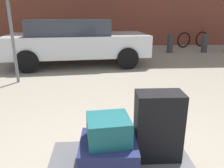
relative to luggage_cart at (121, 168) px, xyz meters
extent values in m
cube|color=#4C4C51|center=(0.00, 0.00, 0.02)|extent=(1.29, 0.72, 0.10)
cylinder|color=black|center=(0.44, 0.24, -0.15)|extent=(0.24, 0.06, 0.24)
cylinder|color=black|center=(-0.44, 0.24, -0.15)|extent=(0.24, 0.06, 0.24)
cube|color=#191E47|center=(-0.11, -0.06, 0.20)|extent=(0.50, 0.48, 0.26)
cube|color=black|center=(0.34, 0.06, 0.39)|extent=(0.41, 0.25, 0.63)
cube|color=#144C51|center=(-0.11, -0.06, 0.44)|extent=(0.38, 0.35, 0.22)
cube|color=silver|center=(-0.80, 5.48, 0.37)|extent=(4.44, 2.17, 0.64)
cube|color=#2D333D|center=(-1.05, 5.45, 0.92)|extent=(2.54, 1.79, 0.46)
cylinder|color=black|center=(0.54, 6.45, 0.05)|extent=(0.66, 0.28, 0.64)
cylinder|color=black|center=(0.69, 4.76, 0.05)|extent=(0.66, 0.28, 0.64)
cylinder|color=black|center=(-2.29, 6.20, 0.05)|extent=(0.66, 0.28, 0.64)
cylinder|color=black|center=(-2.14, 4.50, 0.05)|extent=(0.66, 0.28, 0.64)
torus|color=black|center=(3.89, 8.69, 0.09)|extent=(0.71, 0.25, 0.72)
torus|color=black|center=(4.89, 8.97, 0.09)|extent=(0.71, 0.25, 0.72)
cylinder|color=maroon|center=(4.39, 8.83, 0.29)|extent=(0.97, 0.31, 0.04)
cylinder|color=maroon|center=(4.20, 8.77, 0.44)|extent=(0.05, 0.05, 0.30)
cylinder|color=maroon|center=(4.82, 8.95, 0.49)|extent=(0.05, 0.05, 0.40)
cylinder|color=#383838|center=(2.81, 7.38, 0.10)|extent=(0.24, 0.24, 0.74)
cylinder|color=#383838|center=(4.28, 7.38, 0.10)|extent=(0.24, 0.24, 0.74)
cylinder|color=slate|center=(-2.13, 3.62, 0.94)|extent=(0.07, 0.07, 2.41)
camera|label=1|loc=(-0.19, -1.68, 1.36)|focal=35.67mm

